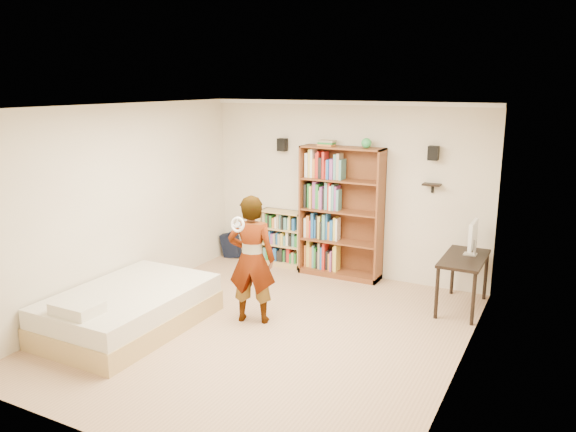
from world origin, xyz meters
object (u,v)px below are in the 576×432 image
tall_bookshelf (341,213)px  daybed (129,304)px  person (252,259)px  low_bookshelf (282,238)px  computer_desk (462,283)px

tall_bookshelf → daybed: bearing=-117.6°
daybed → person: (1.23, 0.89, 0.51)m
low_bookshelf → tall_bookshelf: bearing=-2.6°
person → tall_bookshelf: bearing=-117.5°
low_bookshelf → computer_desk: 3.05m
low_bookshelf → computer_desk: size_ratio=0.87×
daybed → person: bearing=35.8°
tall_bookshelf → daybed: size_ratio=0.97×
computer_desk → daybed: computer_desk is taller
computer_desk → person: person is taller
low_bookshelf → computer_desk: (3.00, -0.52, -0.10)m
daybed → tall_bookshelf: bearing=62.4°
low_bookshelf → person: bearing=-71.7°
person → low_bookshelf: bearing=-90.2°
tall_bookshelf → person: tall_bookshelf is taller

